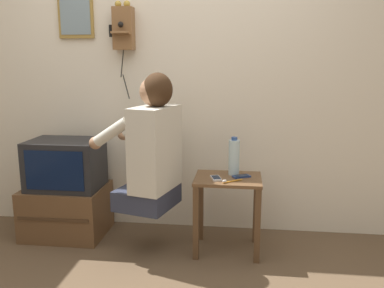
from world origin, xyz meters
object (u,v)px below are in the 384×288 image
Objects in this scene: wall_phone_antique at (123,28)px; toothbrush at (231,181)px; framed_picture at (76,12)px; cell_phone_held at (216,178)px; water_bottle at (234,157)px; cell_phone_spare at (241,176)px; person at (152,148)px; television at (65,164)px.

toothbrush is at bearing -28.65° from wall_phone_antique.
cell_phone_held is at bearing -21.43° from framed_picture.
cell_phone_spare is at bearing -49.58° from water_bottle.
wall_phone_antique reaches higher than cell_phone_held.
person is at bearing 168.27° from cell_phone_held.
cell_phone_spare is (0.18, 0.07, 0.00)m from cell_phone_held.
cell_phone_spare is 0.15m from toothbrush.
toothbrush is at bearing -77.82° from person.
cell_phone_held is 0.22m from water_bottle.
cell_phone_spare is 0.50× the size of water_bottle.
water_bottle is 2.05× the size of toothbrush.
toothbrush reaches higher than cell_phone_held.
television is at bearing 90.36° from person.
water_bottle is 0.23m from toothbrush.
cell_phone_spare is 0.15m from water_bottle.
wall_phone_antique is (0.42, 0.24, 1.02)m from television.
wall_phone_antique is at bearing 29.70° from television.
framed_picture is at bearing -133.31° from cell_phone_spare.
wall_phone_antique is at bearing -137.18° from cell_phone_spare.
framed_picture is at bearing 173.48° from wall_phone_antique.
cell_phone_held is at bearing -70.31° from person.
water_bottle is at bearing -14.08° from framed_picture.
framed_picture reaches higher than toothbrush.
person is at bearing -15.02° from television.
television is at bearing 42.68° from toothbrush.
cell_phone_spare is at bearing -20.05° from wall_phone_antique.
cell_phone_held and cell_phone_spare have the same top height.
water_bottle reaches higher than toothbrush.
cell_phone_spare is at bearing -16.18° from framed_picture.
water_bottle is at bearing -166.71° from cell_phone_spare.
person is at bearing -55.13° from wall_phone_antique.
person is 0.59m from toothbrush.
toothbrush is (1.27, -0.23, -0.02)m from television.
cell_phone_held is 0.99× the size of cell_phone_spare.
framed_picture is at bearing 30.39° from toothbrush.
wall_phone_antique is at bearing 162.63° from water_bottle.
framed_picture reaches higher than person.
water_bottle is at bearing -1.34° from television.
television is 1.35× the size of framed_picture.
person is 7.04× the size of toothbrush.
person is at bearing -108.03° from cell_phone_spare.
wall_phone_antique is 1.35m from cell_phone_held.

